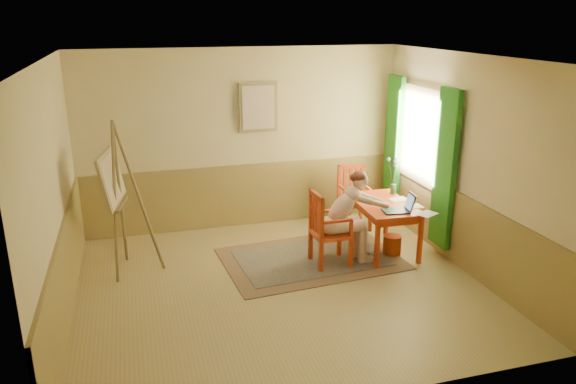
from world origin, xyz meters
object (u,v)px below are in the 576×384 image
object	(u,v)px
table	(383,209)
easel	(115,184)
figure	(347,214)
chair_left	(327,229)
chair_back	(353,197)
laptop	(400,208)

from	to	relation	value
table	easel	distance (m)	3.65
table	figure	size ratio (longest dim) A/B	0.94
chair_left	easel	distance (m)	2.81
chair_back	figure	xyz separation A→B (m)	(-0.60, -1.23, 0.22)
chair_back	easel	distance (m)	3.67
figure	easel	size ratio (longest dim) A/B	0.64
table	chair_back	world-z (taller)	chair_back
table	easel	world-z (taller)	easel
chair_left	easel	size ratio (longest dim) A/B	0.51
figure	laptop	xyz separation A→B (m)	(0.71, -0.13, 0.06)
laptop	easel	distance (m)	3.75
figure	easel	world-z (taller)	easel
chair_back	easel	world-z (taller)	easel
chair_back	laptop	world-z (taller)	chair_back
table	chair_back	xyz separation A→B (m)	(-0.05, 0.97, -0.13)
chair_left	figure	distance (m)	0.34
figure	laptop	size ratio (longest dim) A/B	2.99
table	chair_left	bearing A→B (deg)	-165.21
table	figure	xyz separation A→B (m)	(-0.65, -0.25, 0.08)
figure	easel	bearing A→B (deg)	168.74
table	laptop	size ratio (longest dim) A/B	2.82
chair_back	easel	size ratio (longest dim) A/B	0.49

